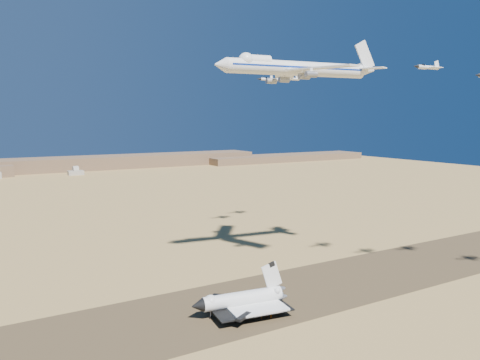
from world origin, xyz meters
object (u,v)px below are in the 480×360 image
crew_a (262,317)px  chase_jet_f (289,79)px  chase_jet_a (427,67)px  chase_jet_e (270,79)px  crew_b (271,316)px  crew_c (267,315)px  shuttle (242,301)px  carrier_747 (293,68)px

crew_a → chase_jet_f: bearing=-40.4°
chase_jet_a → chase_jet_f: bearing=86.1°
chase_jet_e → chase_jet_f: (19.56, 8.55, 1.78)m
crew_b → chase_jet_e: bearing=-46.2°
crew_a → crew_c: (2.31, 0.23, 0.11)m
shuttle → chase_jet_e: size_ratio=2.31×
carrier_747 → crew_b: 107.12m
crew_b → crew_c: 1.76m
carrier_747 → crew_a: size_ratio=50.03×
shuttle → crew_b: 12.04m
crew_b → crew_c: size_ratio=0.94×
chase_jet_a → crew_c: bearing=176.9°
carrier_747 → chase_jet_f: carrier_747 is taller
crew_a → carrier_747: bearing=-47.1°
crew_b → chase_jet_f: (81.31, 100.79, 93.84)m
crew_b → chase_jet_f: chase_jet_f is taller
carrier_747 → crew_a: 107.83m
crew_c → chase_jet_f: size_ratio=0.11×
crew_a → chase_jet_e: bearing=-35.6°
crew_b → chase_jet_a: bearing=-104.2°
crew_a → chase_jet_a: (77.46, -3.76, 90.55)m
carrier_747 → chase_jet_a: carrier_747 is taller
shuttle → chase_jet_a: 119.08m
carrier_747 → crew_c: carrier_747 is taller
crew_a → crew_b: bearing=-113.3°
chase_jet_f → crew_b: bearing=-126.0°
shuttle → chase_jet_e: chase_jet_e is taller
shuttle → chase_jet_a: (80.95, -11.71, 86.55)m
crew_c → shuttle: bearing=5.4°
crew_b → crew_c: bearing=14.6°
shuttle → chase_jet_a: bearing=-0.5°
crew_c → crew_a: bearing=64.3°
shuttle → crew_a: (3.48, -7.94, -3.99)m
shuttle → crew_c: bearing=-45.4°
shuttle → chase_jet_e: (68.34, 82.96, 88.13)m
crew_b → carrier_747: bearing=-56.1°
carrier_747 → crew_c: bearing=-127.8°
crew_a → crew_c: size_ratio=0.88×
crew_b → crew_c: crew_c is taller
shuttle → crew_a: 9.55m
crew_a → chase_jet_f: 160.73m
crew_c → chase_jet_f: chase_jet_f is taller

